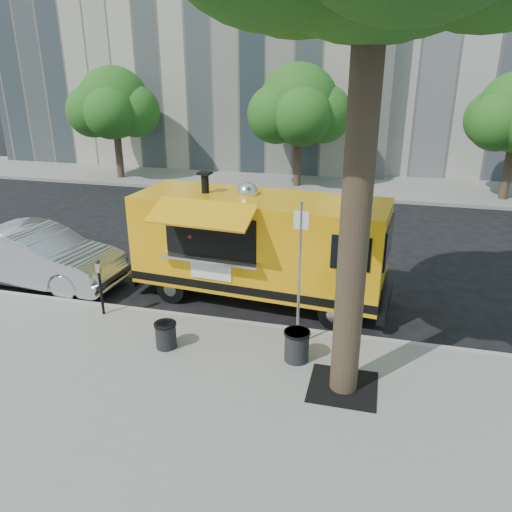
{
  "coord_description": "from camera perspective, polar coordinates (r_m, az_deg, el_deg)",
  "views": [
    {
      "loc": [
        2.96,
        -10.4,
        5.52
      ],
      "look_at": [
        0.28,
        0.0,
        1.39
      ],
      "focal_mm": 35.0,
      "sensor_mm": 36.0,
      "label": 1
    }
  ],
  "objects": [
    {
      "name": "trash_bin_left",
      "position": [
        10.32,
        -10.27,
        -8.78
      ],
      "size": [
        0.45,
        0.45,
        0.54
      ],
      "color": "black",
      "rests_on": "sidewalk"
    },
    {
      "name": "parking_meter",
      "position": [
        11.74,
        -17.42,
        -2.71
      ],
      "size": [
        0.11,
        0.11,
        1.33
      ],
      "color": "black",
      "rests_on": "sidewalk"
    },
    {
      "name": "sidewalk",
      "position": [
        8.9,
        -8.56,
        -16.91
      ],
      "size": [
        60.0,
        6.0,
        0.15
      ],
      "primitive_type": "cube",
      "color": "gray",
      "rests_on": "ground"
    },
    {
      "name": "tree_well",
      "position": [
        9.31,
        9.9,
        -14.51
      ],
      "size": [
        1.2,
        1.2,
        0.02
      ],
      "primitive_type": "cube",
      "color": "black",
      "rests_on": "sidewalk"
    },
    {
      "name": "ground",
      "position": [
        12.14,
        -1.29,
        -6.0
      ],
      "size": [
        120.0,
        120.0,
        0.0
      ],
      "primitive_type": "plane",
      "color": "black",
      "rests_on": "ground"
    },
    {
      "name": "curb",
      "position": [
        11.31,
        -2.57,
        -7.74
      ],
      "size": [
        60.0,
        0.14,
        0.16
      ],
      "primitive_type": "cube",
      "color": "#999993",
      "rests_on": "ground"
    },
    {
      "name": "far_tree_a",
      "position": [
        26.19,
        -15.92,
        16.47
      ],
      "size": [
        3.42,
        3.42,
        5.36
      ],
      "color": "#33261C",
      "rests_on": "far_sidewalk"
    },
    {
      "name": "trash_bin_right",
      "position": [
        9.77,
        4.68,
        -10.09
      ],
      "size": [
        0.52,
        0.52,
        0.62
      ],
      "color": "black",
      "rests_on": "sidewalk"
    },
    {
      "name": "far_tree_b",
      "position": [
        23.49,
        4.92,
        16.86
      ],
      "size": [
        3.6,
        3.6,
        5.5
      ],
      "color": "#33261C",
      "rests_on": "far_sidewalk"
    },
    {
      "name": "sedan",
      "position": [
        14.41,
        -23.76,
        -0.0
      ],
      "size": [
        4.83,
        1.96,
        1.56
      ],
      "primitive_type": "imported",
      "rotation": [
        0.0,
        0.0,
        1.5
      ],
      "color": "#B1B4B9",
      "rests_on": "ground"
    },
    {
      "name": "far_sidewalk",
      "position": [
        24.69,
        7.28,
        8.14
      ],
      "size": [
        60.0,
        5.0,
        0.15
      ],
      "primitive_type": "cube",
      "color": "gray",
      "rests_on": "ground"
    },
    {
      "name": "food_truck",
      "position": [
        12.02,
        0.19,
        1.32
      ],
      "size": [
        6.46,
        3.16,
        3.1
      ],
      "rotation": [
        0.0,
        0.0,
        -0.08
      ],
      "color": "#FDAB0D",
      "rests_on": "ground"
    },
    {
      "name": "sign_post",
      "position": [
        9.68,
        5.0,
        -1.31
      ],
      "size": [
        0.28,
        0.06,
        3.0
      ],
      "color": "silver",
      "rests_on": "sidewalk"
    }
  ]
}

